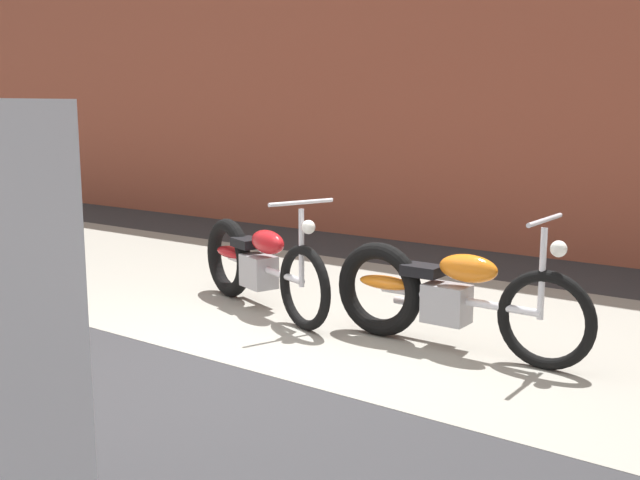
# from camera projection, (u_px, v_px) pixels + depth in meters

# --- Properties ---
(ground_plane) EXTENTS (80.00, 80.00, 0.00)m
(ground_plane) POSITION_uv_depth(u_px,v_px,m) (231.00, 365.00, 5.14)
(ground_plane) COLOR #2D2D30
(sidewalk_slab) EXTENTS (36.00, 3.50, 0.01)m
(sidewalk_slab) POSITION_uv_depth(u_px,v_px,m) (370.00, 311.00, 6.53)
(sidewalk_slab) COLOR gray
(sidewalk_slab) RESTS_ON ground
(brick_building_wall) EXTENTS (36.00, 0.50, 4.85)m
(brick_building_wall) POSITION_uv_depth(u_px,v_px,m) (531.00, 48.00, 8.85)
(brick_building_wall) COLOR brown
(brick_building_wall) RESTS_ON ground
(motorcycle_red) EXTENTS (1.92, 0.89, 1.03)m
(motorcycle_red) POSITION_uv_depth(u_px,v_px,m) (255.00, 263.00, 6.58)
(motorcycle_red) COLOR black
(motorcycle_red) RESTS_ON ground
(motorcycle_orange) EXTENTS (2.01, 0.58, 1.03)m
(motorcycle_orange) POSITION_uv_depth(u_px,v_px,m) (437.00, 294.00, 5.48)
(motorcycle_orange) COLOR black
(motorcycle_orange) RESTS_ON ground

